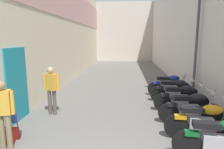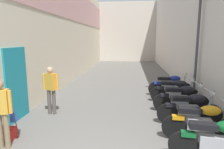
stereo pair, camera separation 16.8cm
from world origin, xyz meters
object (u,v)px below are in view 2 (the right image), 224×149
Objects in this scene: motorcycle_fifth at (175,90)px; motorcycle_second at (202,121)px; street_lamp at (195,35)px; plastic_crate at (6,134)px; umbrella_leaning at (12,111)px; motorcycle_third at (190,107)px; motorcycle_fourth at (181,97)px; motorcycle_sixth at (170,85)px; pedestrian_by_doorway at (1,109)px; pedestrian_mid_alley at (51,87)px; motorcycle_nearest at (218,140)px.

motorcycle_second is at bearing -90.00° from motorcycle_fifth.
motorcycle_second is 0.42× the size of street_lamp.
motorcycle_second is 4.80m from plastic_crate.
motorcycle_fifth is at bearing 34.22° from umbrella_leaning.
umbrella_leaning is at bearing -165.63° from motorcycle_third.
motorcycle_fourth is (0.00, 1.01, 0.00)m from motorcycle_third.
motorcycle_sixth is (0.00, 0.94, 0.00)m from motorcycle_fifth.
umbrella_leaning is at bearing -138.58° from motorcycle_sixth.
pedestrian_by_doorway is at bearing -149.07° from motorcycle_fourth.
pedestrian_mid_alley is at bearing -171.96° from motorcycle_fourth.
motorcycle_fifth is (-0.00, 0.96, 0.00)m from motorcycle_fourth.
motorcycle_third is 4.32m from pedestrian_mid_alley.
pedestrian_by_doorway is at bearing -134.54° from motorcycle_sixth.
motorcycle_fourth is at bearing 25.34° from umbrella_leaning.
motorcycle_fourth is 2.53m from street_lamp.
motorcycle_third is at bearing -90.00° from motorcycle_fifth.
motorcycle_sixth is 6.40m from plastic_crate.
motorcycle_nearest is 4.58m from pedestrian_by_doorway.
street_lamp is (4.98, 1.86, 1.66)m from pedestrian_mid_alley.
motorcycle_sixth is at bearing 89.99° from motorcycle_fifth.
motorcycle_second is 1.01× the size of motorcycle_fifth.
pedestrian_by_doorway is 0.89m from plastic_crate.
motorcycle_second is 4.52m from pedestrian_mid_alley.
motorcycle_fifth is at bearing 90.00° from motorcycle_second.
motorcycle_nearest and motorcycle_second have the same top height.
motorcycle_sixth is (0.00, 3.89, 0.00)m from motorcycle_second.
pedestrian_by_doorway is 0.59m from umbrella_leaning.
motorcycle_sixth is (-0.00, 2.91, 0.00)m from motorcycle_third.
motorcycle_third is 4.97m from plastic_crate.
pedestrian_mid_alley reaches higher than motorcycle_second.
motorcycle_third is at bearing -107.06° from street_lamp.
motorcycle_second is at bearing -90.00° from motorcycle_fourth.
motorcycle_nearest and motorcycle_fourth have the same top height.
street_lamp is (0.69, 1.25, 2.08)m from motorcycle_fourth.
street_lamp is at bearing 20.48° from pedestrian_mid_alley.
motorcycle_fourth is 1.18× the size of pedestrian_by_doorway.
plastic_crate is 0.57m from umbrella_leaning.
umbrella_leaning is at bearing -147.11° from street_lamp.
street_lamp reaches higher than motorcycle_fourth.
pedestrian_by_doorway is (-4.56, 0.16, 0.42)m from motorcycle_nearest.
motorcycle_nearest is at bearing -90.00° from motorcycle_third.
motorcycle_third is 1.18× the size of pedestrian_by_doorway.
street_lamp is (0.69, 4.14, 2.08)m from motorcycle_nearest.
pedestrian_mid_alley is at bearing 162.06° from motorcycle_second.
motorcycle_second is 3.89m from motorcycle_sixth.
motorcycle_fifth is at bearing 90.00° from motorcycle_nearest.
motorcycle_third is 1.01× the size of motorcycle_fifth.
motorcycle_sixth is 1.92× the size of umbrella_leaning.
plastic_crate is (-4.78, -4.25, -0.36)m from motorcycle_sixth.
motorcycle_third is 1.00× the size of motorcycle_sixth.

